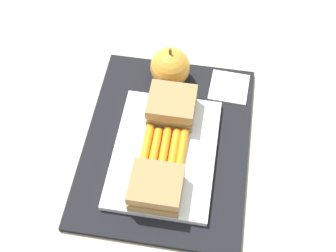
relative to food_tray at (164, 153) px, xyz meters
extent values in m
plane|color=#B7AD99|center=(0.03, 0.00, -0.02)|extent=(2.40, 2.40, 0.00)
cube|color=black|center=(0.03, 0.00, -0.01)|extent=(0.36, 0.28, 0.01)
cube|color=white|center=(0.00, 0.00, 0.00)|extent=(0.23, 0.17, 0.01)
cube|color=#9E7A4C|center=(-0.08, 0.00, 0.01)|extent=(0.07, 0.08, 0.02)
cube|color=#F4CC4C|center=(-0.08, 0.00, 0.03)|extent=(0.07, 0.07, 0.01)
cube|color=#9E7A4C|center=(-0.08, 0.00, 0.04)|extent=(0.07, 0.08, 0.02)
cube|color=#9E7A4C|center=(0.08, 0.00, 0.01)|extent=(0.07, 0.08, 0.02)
cube|color=#F4CC4C|center=(0.08, 0.00, 0.03)|extent=(0.07, 0.07, 0.01)
cube|color=#9E7A4C|center=(0.08, 0.00, 0.04)|extent=(0.07, 0.08, 0.02)
cylinder|color=orange|center=(0.00, -0.03, 0.01)|extent=(0.08, 0.01, 0.02)
cylinder|color=orange|center=(0.00, -0.02, 0.01)|extent=(0.08, 0.01, 0.02)
cylinder|color=orange|center=(0.00, 0.00, 0.01)|extent=(0.08, 0.01, 0.02)
cylinder|color=orange|center=(0.00, 0.02, 0.01)|extent=(0.08, 0.01, 0.02)
cylinder|color=orange|center=(0.00, 0.03, 0.01)|extent=(0.08, 0.01, 0.02)
sphere|color=gold|center=(0.16, 0.02, 0.03)|extent=(0.07, 0.07, 0.07)
cylinder|color=brown|center=(0.16, 0.02, 0.07)|extent=(0.01, 0.00, 0.01)
cube|color=white|center=(0.16, -0.10, 0.00)|extent=(0.07, 0.07, 0.00)
camera|label=1|loc=(-0.37, -0.07, 0.66)|focal=48.40mm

